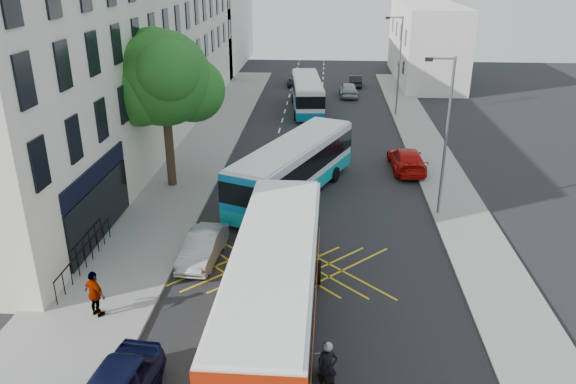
% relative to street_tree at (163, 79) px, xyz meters
% --- Properties ---
extents(ground, '(120.00, 120.00, 0.00)m').
position_rel_street_tree_xyz_m(ground, '(8.51, -14.97, -6.29)').
color(ground, black).
rests_on(ground, ground).
extents(pavement_left, '(5.00, 70.00, 0.15)m').
position_rel_street_tree_xyz_m(pavement_left, '(0.01, 0.03, -6.22)').
color(pavement_left, gray).
rests_on(pavement_left, ground).
extents(pavement_right, '(3.00, 70.00, 0.15)m').
position_rel_street_tree_xyz_m(pavement_right, '(16.01, 0.03, -6.22)').
color(pavement_right, gray).
rests_on(pavement_right, ground).
extents(terrace_main, '(8.30, 45.00, 13.50)m').
position_rel_street_tree_xyz_m(terrace_main, '(-5.49, 9.52, 0.46)').
color(terrace_main, beige).
rests_on(terrace_main, ground).
extents(terrace_far, '(8.00, 20.00, 10.00)m').
position_rel_street_tree_xyz_m(terrace_far, '(-5.49, 40.03, -1.29)').
color(terrace_far, silver).
rests_on(terrace_far, ground).
extents(building_right, '(6.00, 18.00, 8.00)m').
position_rel_street_tree_xyz_m(building_right, '(19.51, 33.03, -2.29)').
color(building_right, silver).
rests_on(building_right, ground).
extents(street_tree, '(6.30, 5.70, 8.80)m').
position_rel_street_tree_xyz_m(street_tree, '(0.00, 0.00, 0.00)').
color(street_tree, '#382619').
rests_on(street_tree, pavement_left).
extents(lamp_near, '(1.45, 0.15, 8.00)m').
position_rel_street_tree_xyz_m(lamp_near, '(14.71, -2.97, -1.68)').
color(lamp_near, slate).
rests_on(lamp_near, pavement_right).
extents(lamp_far, '(1.45, 0.15, 8.00)m').
position_rel_street_tree_xyz_m(lamp_far, '(14.71, 17.03, -1.68)').
color(lamp_far, slate).
rests_on(lamp_far, pavement_right).
extents(railings, '(0.08, 5.60, 1.14)m').
position_rel_street_tree_xyz_m(railings, '(-1.19, -9.67, -5.57)').
color(railings, black).
rests_on(railings, pavement_left).
extents(bus_near, '(3.18, 12.34, 3.46)m').
position_rel_street_tree_xyz_m(bus_near, '(7.23, -13.37, -4.47)').
color(bus_near, silver).
rests_on(bus_near, ground).
extents(bus_mid, '(6.69, 11.26, 3.13)m').
position_rel_street_tree_xyz_m(bus_mid, '(7.16, -0.86, -4.64)').
color(bus_mid, silver).
rests_on(bus_mid, ground).
extents(bus_far, '(3.24, 10.15, 2.80)m').
position_rel_street_tree_xyz_m(bus_far, '(7.22, 18.50, -4.82)').
color(bus_far, silver).
rests_on(bus_far, ground).
extents(motorbike, '(0.76, 2.10, 1.88)m').
position_rel_street_tree_xyz_m(motorbike, '(9.08, -16.31, -5.41)').
color(motorbike, black).
rests_on(motorbike, ground).
extents(parked_car_silver, '(1.71, 4.03, 1.29)m').
position_rel_street_tree_xyz_m(parked_car_silver, '(3.61, -8.43, -5.65)').
color(parked_car_silver, '#A1A2A8').
rests_on(parked_car_silver, ground).
extents(red_hatchback, '(2.15, 4.93, 1.41)m').
position_rel_street_tree_xyz_m(red_hatchback, '(14.01, 3.75, -5.59)').
color(red_hatchback, '#B70D07').
rests_on(red_hatchback, ground).
extents(distant_car_grey, '(2.26, 4.89, 1.36)m').
position_rel_street_tree_xyz_m(distant_car_grey, '(5.97, 29.28, -5.61)').
color(distant_car_grey, '#3D3F44').
rests_on(distant_car_grey, ground).
extents(distant_car_silver, '(1.86, 4.20, 1.40)m').
position_rel_street_tree_xyz_m(distant_car_silver, '(11.01, 24.06, -5.59)').
color(distant_car_silver, '#A2A6A9').
rests_on(distant_car_silver, ground).
extents(distant_car_dark, '(1.24, 3.53, 1.16)m').
position_rel_street_tree_xyz_m(distant_car_dark, '(11.91, 28.92, -5.71)').
color(distant_car_dark, black).
rests_on(distant_car_dark, ground).
extents(pedestrian_far, '(1.15, 0.94, 1.83)m').
position_rel_street_tree_xyz_m(pedestrian_far, '(0.62, -13.03, -5.23)').
color(pedestrian_far, gray).
rests_on(pedestrian_far, pavement_left).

